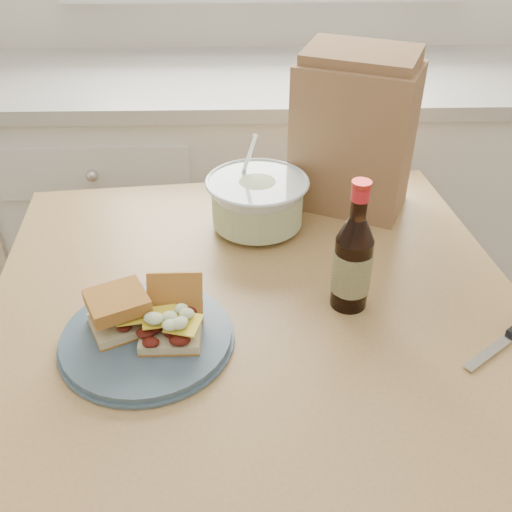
{
  "coord_description": "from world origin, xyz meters",
  "views": [
    {
      "loc": [
        -0.08,
        -0.07,
        1.48
      ],
      "look_at": [
        -0.05,
        0.77,
        0.89
      ],
      "focal_mm": 40.0,
      "sensor_mm": 36.0,
      "label": 1
    }
  ],
  "objects_px": {
    "coleslaw_bowl": "(257,204)",
    "beer_bottle": "(353,261)",
    "plate": "(147,338)",
    "paper_bag": "(353,138)",
    "dining_table": "(258,350)"
  },
  "relations": [
    {
      "from": "coleslaw_bowl",
      "to": "plate",
      "type": "bearing_deg",
      "value": -118.27
    },
    {
      "from": "coleslaw_bowl",
      "to": "beer_bottle",
      "type": "bearing_deg",
      "value": -59.64
    },
    {
      "from": "plate",
      "to": "coleslaw_bowl",
      "type": "xyz_separation_m",
      "value": [
        0.19,
        0.36,
        0.05
      ]
    },
    {
      "from": "beer_bottle",
      "to": "paper_bag",
      "type": "distance_m",
      "value": 0.38
    },
    {
      "from": "plate",
      "to": "coleslaw_bowl",
      "type": "height_order",
      "value": "coleslaw_bowl"
    },
    {
      "from": "dining_table",
      "to": "plate",
      "type": "relative_size",
      "value": 3.77
    },
    {
      "from": "dining_table",
      "to": "plate",
      "type": "xyz_separation_m",
      "value": [
        -0.19,
        -0.1,
        0.13
      ]
    },
    {
      "from": "plate",
      "to": "paper_bag",
      "type": "xyz_separation_m",
      "value": [
        0.41,
        0.47,
        0.15
      ]
    },
    {
      "from": "plate",
      "to": "beer_bottle",
      "type": "relative_size",
      "value": 1.14
    },
    {
      "from": "plate",
      "to": "beer_bottle",
      "type": "bearing_deg",
      "value": 14.66
    },
    {
      "from": "coleslaw_bowl",
      "to": "paper_bag",
      "type": "distance_m",
      "value": 0.26
    },
    {
      "from": "dining_table",
      "to": "coleslaw_bowl",
      "type": "bearing_deg",
      "value": 83.17
    },
    {
      "from": "dining_table",
      "to": "coleslaw_bowl",
      "type": "xyz_separation_m",
      "value": [
        0.01,
        0.27,
        0.18
      ]
    },
    {
      "from": "dining_table",
      "to": "beer_bottle",
      "type": "height_order",
      "value": "beer_bottle"
    },
    {
      "from": "plate",
      "to": "beer_bottle",
      "type": "xyz_separation_m",
      "value": [
        0.35,
        0.09,
        0.08
      ]
    }
  ]
}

